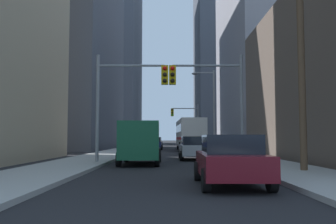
% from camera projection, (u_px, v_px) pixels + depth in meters
% --- Properties ---
extents(sidewalk_left, '(3.31, 160.00, 0.15)m').
position_uv_depth(sidewalk_left, '(132.00, 147.00, 52.23)').
color(sidewalk_left, '#9E9E99').
rests_on(sidewalk_left, ground).
extents(sidewalk_right, '(3.31, 160.00, 0.15)m').
position_uv_depth(sidewalk_right, '(202.00, 147.00, 52.26)').
color(sidewalk_right, '#9E9E99').
rests_on(sidewalk_right, ground).
extents(city_bus, '(2.77, 11.55, 3.40)m').
position_uv_depth(city_bus, '(188.00, 133.00, 40.89)').
color(city_bus, silver).
rests_on(city_bus, ground).
extents(cargo_van_green, '(2.16, 5.26, 2.26)m').
position_uv_depth(cargo_van_green, '(139.00, 140.00, 19.96)').
color(cargo_van_green, '#195938').
rests_on(cargo_van_green, ground).
extents(sedan_maroon, '(1.95, 4.23, 1.52)m').
position_uv_depth(sedan_maroon, '(229.00, 160.00, 10.95)').
color(sedan_maroon, maroon).
rests_on(sedan_maroon, ground).
extents(sedan_silver, '(1.95, 4.24, 1.52)m').
position_uv_depth(sedan_silver, '(193.00, 148.00, 23.98)').
color(sedan_silver, '#B7BABF').
rests_on(sedan_silver, ground).
extents(sedan_white, '(1.95, 4.25, 1.52)m').
position_uv_depth(sedan_white, '(144.00, 147.00, 26.61)').
color(sedan_white, white).
rests_on(sedan_white, ground).
extents(sedan_navy, '(1.95, 4.26, 1.52)m').
position_uv_depth(sedan_navy, '(153.00, 143.00, 44.65)').
color(sedan_navy, '#141E4C').
rests_on(sedan_navy, ground).
extents(traffic_signal_near_left, '(3.96, 0.44, 6.00)m').
position_uv_depth(traffic_signal_near_left, '(127.00, 90.00, 20.04)').
color(traffic_signal_near_left, gray).
rests_on(traffic_signal_near_left, ground).
extents(traffic_signal_near_right, '(4.06, 0.44, 6.00)m').
position_uv_depth(traffic_signal_near_right, '(209.00, 90.00, 20.05)').
color(traffic_signal_near_right, gray).
rests_on(traffic_signal_near_right, ground).
extents(traffic_signal_far_right, '(3.73, 0.44, 6.00)m').
position_uv_depth(traffic_signal_far_right, '(185.00, 118.00, 49.39)').
color(traffic_signal_far_right, gray).
rests_on(traffic_signal_far_right, ground).
extents(utility_pole_right, '(2.20, 0.28, 10.31)m').
position_uv_depth(utility_pole_right, '(299.00, 40.00, 14.94)').
color(utility_pole_right, brown).
rests_on(utility_pole_right, ground).
extents(street_lamp_right, '(2.07, 0.32, 7.50)m').
position_uv_depth(street_lamp_right, '(209.00, 104.00, 32.82)').
color(street_lamp_right, gray).
rests_on(street_lamp_right, ground).
extents(building_left_mid_office, '(17.18, 25.97, 33.56)m').
position_uv_depth(building_left_mid_office, '(49.00, 26.00, 50.34)').
color(building_left_mid_office, '#4C515B').
rests_on(building_left_mid_office, ground).
extents(building_left_far_tower, '(19.91, 27.45, 50.90)m').
position_uv_depth(building_left_far_tower, '(98.00, 43.00, 93.27)').
color(building_left_far_tower, '#4C515B').
rests_on(building_left_far_tower, ground).
extents(building_right_mid_block, '(24.35, 23.22, 26.08)m').
position_uv_depth(building_right_mid_block, '(315.00, 53.00, 50.26)').
color(building_right_mid_block, '#93939E').
rests_on(building_right_mid_block, ground).
extents(building_right_far_highrise, '(19.79, 22.95, 46.57)m').
position_uv_depth(building_right_far_highrise, '(233.00, 54.00, 95.23)').
color(building_right_far_highrise, '#4C515B').
rests_on(building_right_far_highrise, ground).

